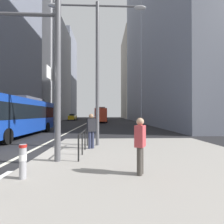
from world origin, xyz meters
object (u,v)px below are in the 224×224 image
Objects in this scene: pedestrian_walking at (140,143)px; bollard_left at (23,160)px; car_oncoming_mid at (73,117)px; city_bus_blue_oncoming at (18,115)px; pedestrian_waiting at (91,129)px; car_receding_near at (103,117)px; city_bus_red_receding at (101,114)px; street_lamp_post at (97,53)px.

bollard_left is at bearing -176.46° from pedestrian_walking.
pedestrian_walking is (3.20, 0.20, 0.39)m from bollard_left.
car_oncoming_mid reaches higher than pedestrian_walking.
city_bus_blue_oncoming reaches higher than pedestrian_waiting.
bollard_left is (-1.43, -53.07, -0.33)m from car_receding_near.
bollard_left is (-1.37, -35.41, -1.18)m from city_bus_red_receding.
city_bus_red_receding is 2.75× the size of car_receding_near.
car_oncoming_mid is 0.54× the size of street_lamp_post.
bollard_left is at bearing -109.90° from street_lamp_post.
car_receding_near is 53.09m from bollard_left.
city_bus_red_receding is (6.40, 25.58, -0.00)m from city_bus_blue_oncoming.
pedestrian_waiting is at bearing -78.29° from car_oncoming_mid.
bollard_left is (5.02, -9.83, -1.18)m from city_bus_blue_oncoming.
city_bus_red_receding reaches higher than car_receding_near.
city_bus_blue_oncoming is 8.79m from pedestrian_waiting.
bollard_left is 0.56× the size of pedestrian_walking.
city_bus_red_receding is at bearing -90.19° from car_receding_near.
city_bus_blue_oncoming is 1.02× the size of city_bus_red_receding.
city_bus_blue_oncoming is 2.81× the size of car_receding_near.
car_oncoming_mid is 47.38m from pedestrian_walking.
car_receding_near is at bearing 90.08° from pedestrian_waiting.
pedestrian_waiting is (1.50, 3.99, 0.46)m from bollard_left.
street_lamp_post reaches higher than bollard_left.
car_receding_near is at bearing 90.40° from street_lamp_post.
car_receding_near is 49.08m from pedestrian_waiting.
car_oncoming_mid reaches higher than bollard_left.
car_oncoming_mid is at bearing -142.61° from car_receding_near.
street_lamp_post is (0.40, -30.52, 3.45)m from city_bus_red_receding.
city_bus_blue_oncoming is 2.65× the size of car_oncoming_mid.
car_receding_near reaches higher than pedestrian_waiting.
city_bus_red_receding reaches higher than car_oncoming_mid.
street_lamp_post is (6.79, -4.94, 3.45)m from city_bus_blue_oncoming.
pedestrian_waiting is (0.13, -31.42, -0.72)m from city_bus_red_receding.
car_oncoming_mid is at bearing 102.32° from street_lamp_post.
pedestrian_walking is at bearing -77.20° from car_oncoming_mid.
pedestrian_waiting is at bearing -89.77° from city_bus_red_receding.
city_bus_red_receding is 14.02m from car_oncoming_mid.
car_oncoming_mid is at bearing 93.55° from city_bus_blue_oncoming.
city_bus_blue_oncoming is at bearing 130.49° from pedestrian_walking.
city_bus_blue_oncoming is at bearing -104.04° from city_bus_red_receding.
car_receding_near is at bearing 37.39° from car_oncoming_mid.
car_receding_near is (8.72, 6.67, -0.00)m from car_oncoming_mid.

